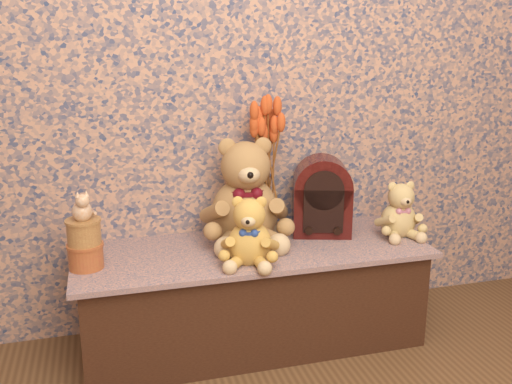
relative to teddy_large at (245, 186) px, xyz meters
The scene contains 10 objects.
display_shelf 0.44m from the teddy_large, 87.86° to the right, with size 1.38×0.51×0.41m, color #324568.
teddy_large is the anchor object (origin of this frame).
teddy_medium 0.26m from the teddy_large, 100.63° to the right, with size 0.21×0.26×0.27m, color gold, non-canonical shape.
teddy_small 0.65m from the teddy_large, 11.09° to the right, with size 0.20×0.24×0.25m, color tan, non-canonical shape.
cathedral_radio 0.33m from the teddy_large, ahead, with size 0.24×0.17×0.33m, color #370B0A, non-canonical shape.
ceramic_vase 0.17m from the teddy_large, 24.35° to the left, with size 0.11×0.11×0.18m, color tan.
dried_stalks 0.19m from the teddy_large, 24.35° to the left, with size 0.22×0.22×0.41m, color #D04F21, non-canonical shape.
biscuit_tin_lower 0.67m from the teddy_large, 167.15° to the right, with size 0.12×0.12×0.09m, color #C58339.
biscuit_tin_upper 0.65m from the teddy_large, 167.15° to the right, with size 0.12×0.12×0.09m, color tan.
cat_figurine 0.64m from the teddy_large, 167.15° to the right, with size 0.08×0.09×0.11m, color silver, non-canonical shape.
Camera 1 is at (-0.55, -0.77, 1.20)m, focal length 39.57 mm.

